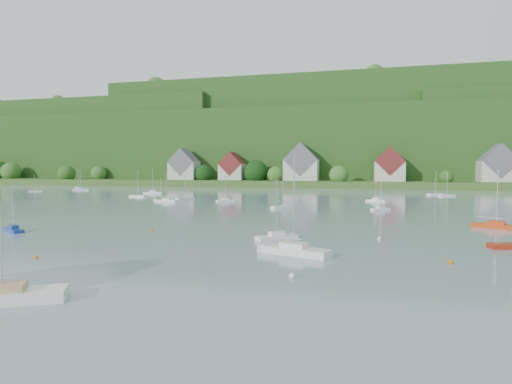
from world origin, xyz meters
TOP-DOWN VIEW (x-y plane):
  - far_shore_strip at (0.00, 200.00)m, footprint 600.00×60.00m
  - forested_ridge at (0.39, 268.57)m, footprint 620.00×181.22m
  - village_building_0 at (-55.00, 187.00)m, footprint 14.00×10.40m
  - village_building_1 at (-30.00, 189.00)m, footprint 12.00×9.36m
  - village_building_2 at (5.00, 188.00)m, footprint 16.00×11.44m
  - village_building_3 at (45.00, 186.00)m, footprint 13.00×10.40m
  - village_building_4 at (90.00, 190.00)m, footprint 15.00×10.40m
  - near_sailboat_1 at (-15.74, 39.00)m, footprint 4.89×3.50m
  - near_sailboat_2 at (8.79, 13.10)m, footprint 8.08×5.76m
  - near_sailboat_3 at (21.92, 41.79)m, footprint 5.23×4.93m
  - near_sailboat_4 at (25.41, 33.40)m, footprint 8.07×4.67m
  - near_sailboat_5 at (52.05, 59.29)m, footprint 6.67×4.58m
  - mooring_buoy_0 at (0.56, 25.21)m, footprint 0.40×0.40m
  - mooring_buoy_1 at (26.67, 24.25)m, footprint 0.51×0.51m
  - mooring_buoy_2 at (40.50, 32.82)m, footprint 0.50×0.50m
  - mooring_buoy_3 at (3.04, 44.45)m, footprint 0.40×0.40m
  - mooring_buoy_4 at (34.57, 44.98)m, footprint 0.50×0.50m
  - far_sailboat_cluster at (6.85, 116.93)m, footprint 192.83×73.10m

SIDE VIEW (x-z plane):
  - mooring_buoy_0 at x=0.56m, z-range -0.20..0.20m
  - mooring_buoy_1 at x=26.67m, z-range -0.25..0.25m
  - mooring_buoy_2 at x=40.50m, z-range -0.25..0.25m
  - mooring_buoy_3 at x=3.04m, z-range -0.20..0.20m
  - mooring_buoy_4 at x=34.57m, z-range -0.25..0.25m
  - far_sailboat_cluster at x=6.85m, z-range -3.98..4.73m
  - near_sailboat_1 at x=-15.74m, z-range -2.87..3.65m
  - near_sailboat_3 at x=21.92m, z-range -3.37..4.22m
  - near_sailboat_5 at x=52.05m, z-range -3.96..4.88m
  - near_sailboat_4 at x=25.41m, z-range -4.74..5.77m
  - near_sailboat_2 at x=8.79m, z-range -4.86..5.90m
  - far_shore_strip at x=0.00m, z-range 0.00..3.00m
  - village_building_1 at x=-30.00m, z-range 1.75..15.75m
  - village_building_3 at x=45.00m, z-range 1.68..17.18m
  - village_building_0 at x=-55.00m, z-range 1.51..17.51m
  - village_building_4 at x=90.00m, z-range 1.34..17.84m
  - village_building_2 at x=5.00m, z-range 1.27..19.27m
  - forested_ridge at x=0.39m, z-range -12.06..57.83m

